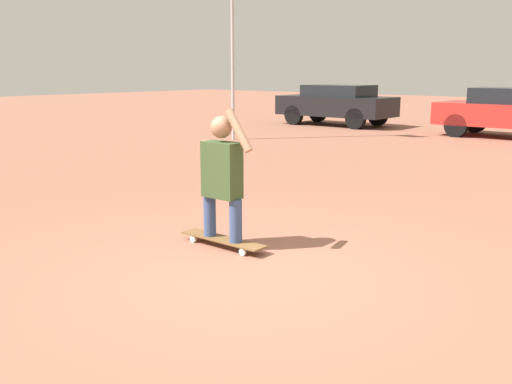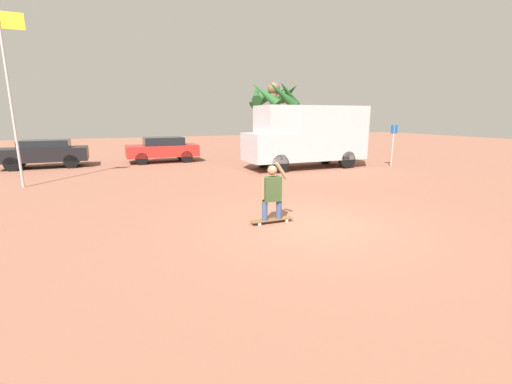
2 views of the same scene
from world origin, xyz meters
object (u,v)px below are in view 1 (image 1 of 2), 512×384
at_px(person_skateboarder, 222,172).
at_px(skateboard, 223,240).
at_px(parked_car_red, 511,111).
at_px(parked_car_black, 336,103).
at_px(flagpole, 234,9).

bearing_deg(person_skateboarder, skateboard, 0.00).
xyz_separation_m(parked_car_red, parked_car_black, (-6.04, 0.10, 0.01)).
bearing_deg(parked_car_red, flagpole, -137.05).
bearing_deg(parked_car_black, person_skateboarder, -62.91).
relative_size(parked_car_red, flagpole, 0.63).
bearing_deg(skateboard, parked_car_red, 93.41).
bearing_deg(person_skateboarder, flagpole, 131.06).
relative_size(person_skateboarder, flagpole, 0.23).
relative_size(skateboard, person_skateboarder, 0.77).
xyz_separation_m(person_skateboarder, parked_car_red, (-0.79, 13.27, -0.07)).
distance_m(skateboard, parked_car_black, 15.03).
xyz_separation_m(person_skateboarder, parked_car_black, (-6.83, 13.36, -0.07)).
relative_size(person_skateboarder, parked_car_black, 0.35).
bearing_deg(skateboard, flagpole, 131.07).
bearing_deg(parked_car_black, skateboard, -62.91).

